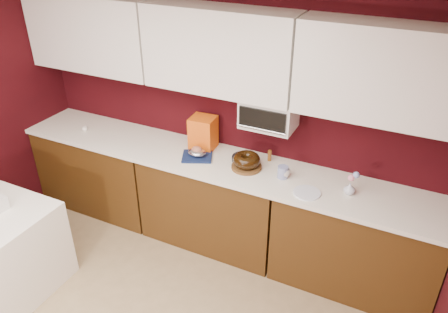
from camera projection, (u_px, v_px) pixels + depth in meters
wall_back at (228, 111)px, 3.99m from camera, size 4.00×0.02×2.50m
base_cabinet_left at (103, 170)px, 4.66m from camera, size 1.31×0.58×0.86m
base_cabinet_center at (214, 202)px, 4.15m from camera, size 1.31×0.58×0.86m
base_cabinet_right at (355, 243)px, 3.64m from camera, size 1.31×0.58×0.86m
countertop at (213, 161)px, 3.93m from camera, size 4.00×0.62×0.04m
upper_cabinet_left at (92, 33)px, 4.07m from camera, size 1.31×0.33×0.70m
upper_cabinet_center at (220, 51)px, 3.56m from camera, size 1.31×0.33×0.70m
upper_cabinet_right at (390, 75)px, 3.05m from camera, size 1.31×0.33×0.70m
toaster_oven at (269, 113)px, 3.64m from camera, size 0.45×0.30×0.25m
toaster_oven_door at (262, 120)px, 3.52m from camera, size 0.40×0.02×0.18m
toaster_oven_handle at (261, 129)px, 3.54m from camera, size 0.42×0.02×0.02m
cake_base at (246, 167)px, 3.78m from camera, size 0.28×0.28×0.02m
bundt_cake at (247, 160)px, 3.75m from camera, size 0.25×0.25×0.10m
navy_towel at (197, 156)px, 3.95m from camera, size 0.33×0.31×0.02m
foil_ham_nest at (197, 152)px, 3.92m from camera, size 0.21×0.20×0.06m
roasted_ham at (197, 150)px, 3.91m from camera, size 0.12×0.12×0.06m
pandoro_box at (203, 133)px, 4.04m from camera, size 0.24×0.22×0.31m
dark_pan at (244, 159)px, 3.89m from camera, size 0.27×0.27×0.04m
coffee_mug at (284, 172)px, 3.64m from camera, size 0.12×0.12×0.10m
blue_jar at (283, 172)px, 3.63m from camera, size 0.11×0.11×0.11m
flower_vase at (350, 188)px, 3.42m from camera, size 0.08×0.08×0.11m
flower_pink at (351, 178)px, 3.38m from camera, size 0.05×0.05×0.05m
flower_blue at (356, 175)px, 3.37m from camera, size 0.05×0.05×0.05m
china_plate at (307, 193)px, 3.45m from camera, size 0.24×0.24×0.01m
amber_bottle at (270, 156)px, 3.88m from camera, size 0.04×0.04×0.10m
egg_left at (85, 129)px, 4.41m from camera, size 0.06×0.05×0.04m
egg_right at (85, 128)px, 4.44m from camera, size 0.06×0.05×0.04m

